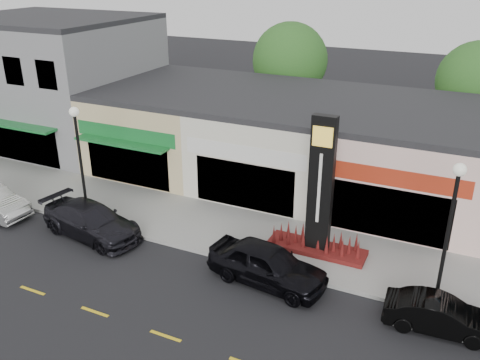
{
  "coord_description": "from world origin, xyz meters",
  "views": [
    {
      "loc": [
        8.03,
        -14.19,
        11.59
      ],
      "look_at": [
        -0.53,
        4.0,
        2.88
      ],
      "focal_mm": 38.0,
      "sensor_mm": 36.0,
      "label": 1
    }
  ],
  "objects": [
    {
      "name": "lamp_east_near",
      "position": [
        8.0,
        2.5,
        3.48
      ],
      "size": [
        0.44,
        0.44,
        5.47
      ],
      "color": "black",
      "rests_on": "sidewalk"
    },
    {
      "name": "car_dark_sedan",
      "position": [
        -6.74,
        1.36,
        0.75
      ],
      "size": [
        2.89,
        5.42,
        1.49
      ],
      "primitive_type": "imported",
      "rotation": [
        0.0,
        0.0,
        1.41
      ],
      "color": "black",
      "rests_on": "ground"
    },
    {
      "name": "curb",
      "position": [
        0.0,
        2.1,
        0.07
      ],
      "size": [
        52.0,
        0.2,
        0.15
      ],
      "primitive_type": "cube",
      "color": "gray",
      "rests_on": "ground"
    },
    {
      "name": "pylon_sign",
      "position": [
        3.0,
        4.2,
        2.27
      ],
      "size": [
        4.2,
        1.3,
        6.0
      ],
      "color": "#560E15",
      "rests_on": "sidewalk"
    },
    {
      "name": "shop_cream",
      "position": [
        -1.5,
        11.47,
        2.4
      ],
      "size": [
        7.0,
        10.01,
        4.8
      ],
      "color": "beige",
      "rests_on": "ground"
    },
    {
      "name": "building_grey_2story",
      "position": [
        -18.0,
        11.48,
        4.14
      ],
      "size": [
        12.0,
        10.95,
        8.3
      ],
      "color": "slate",
      "rests_on": "ground"
    },
    {
      "name": "ground",
      "position": [
        0.0,
        0.0,
        0.0
      ],
      "size": [
        120.0,
        120.0,
        0.0
      ],
      "primitive_type": "plane",
      "color": "black",
      "rests_on": "ground"
    },
    {
      "name": "shop_beige",
      "position": [
        -8.5,
        11.46,
        2.4
      ],
      "size": [
        7.0,
        10.85,
        4.8
      ],
      "color": "tan",
      "rests_on": "ground"
    },
    {
      "name": "sidewalk",
      "position": [
        0.0,
        4.35,
        0.07
      ],
      "size": [
        52.0,
        4.3,
        0.15
      ],
      "primitive_type": "cube",
      "color": "gray",
      "rests_on": "ground"
    },
    {
      "name": "tree_rear_west",
      "position": [
        -4.0,
        19.5,
        5.22
      ],
      "size": [
        5.2,
        5.2,
        7.83
      ],
      "color": "#382619",
      "rests_on": "ground"
    },
    {
      "name": "tree_rear_mid",
      "position": [
        8.0,
        19.5,
        4.88
      ],
      "size": [
        4.8,
        4.8,
        7.29
      ],
      "color": "#382619",
      "rests_on": "ground"
    },
    {
      "name": "shop_pink_w",
      "position": [
        5.5,
        11.47,
        2.4
      ],
      "size": [
        7.0,
        10.01,
        4.8
      ],
      "color": "beige",
      "rests_on": "ground"
    },
    {
      "name": "car_black_sedan",
      "position": [
        1.88,
        1.35,
        0.81
      ],
      "size": [
        2.5,
        4.97,
        1.62
      ],
      "primitive_type": "imported",
      "rotation": [
        0.0,
        0.0,
        1.44
      ],
      "color": "black",
      "rests_on": "ground"
    },
    {
      "name": "car_black_conv",
      "position": [
        8.24,
        1.22,
        0.61
      ],
      "size": [
        1.52,
        3.79,
        1.22
      ],
      "primitive_type": "imported",
      "rotation": [
        0.0,
        0.0,
        1.63
      ],
      "color": "black",
      "rests_on": "ground"
    },
    {
      "name": "lamp_west_near",
      "position": [
        -8.0,
        2.5,
        3.48
      ],
      "size": [
        0.44,
        0.44,
        5.47
      ],
      "color": "black",
      "rests_on": "sidewalk"
    }
  ]
}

